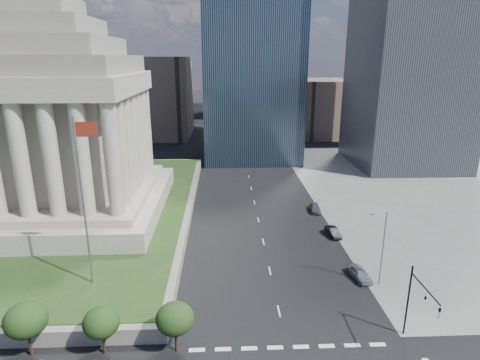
{
  "coord_description": "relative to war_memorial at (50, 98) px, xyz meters",
  "views": [
    {
      "loc": [
        -6.16,
        -19.15,
        27.76
      ],
      "look_at": [
        -4.31,
        23.54,
        14.66
      ],
      "focal_mm": 30.0,
      "sensor_mm": 36.0,
      "label": 1
    }
  ],
  "objects": [
    {
      "name": "ground",
      "position": [
        34.0,
        52.0,
        -21.4
      ],
      "size": [
        500.0,
        500.0,
        0.0
      ],
      "primitive_type": "plane",
      "color": "black",
      "rests_on": "ground"
    },
    {
      "name": "sidewalk_ne",
      "position": [
        80.0,
        12.0,
        -21.38
      ],
      "size": [
        68.0,
        90.0,
        0.03
      ],
      "primitive_type": "cube",
      "color": "slate",
      "rests_on": "ground"
    },
    {
      "name": "plaza_terrace",
      "position": [
        -11.0,
        2.0,
        -20.5
      ],
      "size": [
        66.0,
        70.0,
        1.8
      ],
      "primitive_type": "cube",
      "color": "slate",
      "rests_on": "ground"
    },
    {
      "name": "plaza_lawn",
      "position": [
        -11.0,
        2.0,
        -19.55
      ],
      "size": [
        64.0,
        68.0,
        0.1
      ],
      "primitive_type": "cube",
      "color": "#1E3817",
      "rests_on": "plaza_terrace"
    },
    {
      "name": "war_memorial",
      "position": [
        0.0,
        0.0,
        0.0
      ],
      "size": [
        34.0,
        34.0,
        39.0
      ],
      "primitive_type": null,
      "color": "#A79F8C",
      "rests_on": "plaza_lawn"
    },
    {
      "name": "flagpole",
      "position": [
        12.17,
        -24.0,
        -8.29
      ],
      "size": [
        2.52,
        0.24,
        20.0
      ],
      "color": "slate",
      "rests_on": "plaza_lawn"
    },
    {
      "name": "midrise_glass",
      "position": [
        36.0,
        47.0,
        8.6
      ],
      "size": [
        26.0,
        26.0,
        60.0
      ],
      "primitive_type": "cube",
      "color": "black",
      "rests_on": "ground"
    },
    {
      "name": "building_filler_ne",
      "position": [
        66.0,
        82.0,
        -11.4
      ],
      "size": [
        20.0,
        30.0,
        20.0
      ],
      "primitive_type": "cube",
      "color": "brown",
      "rests_on": "ground"
    },
    {
      "name": "building_filler_nw",
      "position": [
        4.0,
        82.0,
        -7.4
      ],
      "size": [
        24.0,
        30.0,
        28.0
      ],
      "primitive_type": "cube",
      "color": "brown",
      "rests_on": "ground"
    },
    {
      "name": "traffic_signal_ne",
      "position": [
        46.5,
        -34.3,
        -16.15
      ],
      "size": [
        0.3,
        5.74,
        8.0
      ],
      "color": "black",
      "rests_on": "ground"
    },
    {
      "name": "street_lamp_north",
      "position": [
        47.33,
        -23.0,
        -15.74
      ],
      "size": [
        2.13,
        0.22,
        10.0
      ],
      "color": "slate",
      "rests_on": "ground"
    },
    {
      "name": "parked_sedan_near",
      "position": [
        45.5,
        -21.52,
        -20.64
      ],
      "size": [
        4.67,
        2.47,
        1.51
      ],
      "primitive_type": "imported",
      "rotation": [
        0.0,
        0.0,
        0.16
      ],
      "color": "gray",
      "rests_on": "ground"
    },
    {
      "name": "parked_sedan_mid",
      "position": [
        45.5,
        -8.32,
        -20.72
      ],
      "size": [
        4.3,
        1.93,
        1.37
      ],
      "primitive_type": "imported",
      "rotation": [
        0.0,
        0.0,
        0.12
      ],
      "color": "black",
      "rests_on": "ground"
    },
    {
      "name": "parked_sedan_far",
      "position": [
        44.99,
        2.44,
        -20.65
      ],
      "size": [
        2.2,
        4.57,
        1.51
      ],
      "primitive_type": "imported",
      "rotation": [
        0.0,
        0.0,
        -0.1
      ],
      "color": "#505257",
      "rests_on": "ground"
    }
  ]
}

